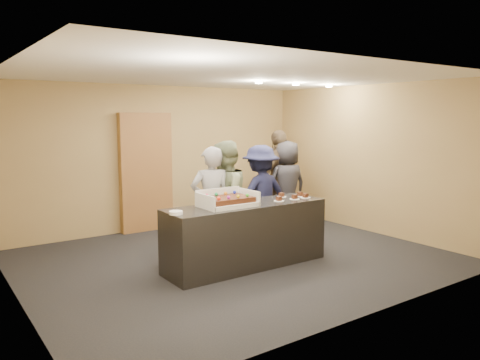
{
  "coord_description": "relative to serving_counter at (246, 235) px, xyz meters",
  "views": [
    {
      "loc": [
        -3.87,
        -5.63,
        2.11
      ],
      "look_at": [
        0.08,
        0.0,
        1.19
      ],
      "focal_mm": 35.0,
      "sensor_mm": 36.0,
      "label": 1
    }
  ],
  "objects": [
    {
      "name": "room",
      "position": [
        0.08,
        0.38,
        0.9
      ],
      "size": [
        6.04,
        6.0,
        2.7
      ],
      "color": "black",
      "rests_on": "ground"
    },
    {
      "name": "serving_counter",
      "position": [
        0.0,
        0.0,
        0.0
      ],
      "size": [
        2.4,
        0.7,
        0.9
      ],
      "primitive_type": "cube",
      "rotation": [
        0.0,
        0.0,
        -0.0
      ],
      "color": "black",
      "rests_on": "floor"
    },
    {
      "name": "storage_cabinet",
      "position": [
        -0.28,
        2.79,
        0.65
      ],
      "size": [
        1.0,
        0.15,
        2.19
      ],
      "primitive_type": "cube",
      "color": "brown",
      "rests_on": "floor"
    },
    {
      "name": "cake_box",
      "position": [
        -0.31,
        0.03,
        0.5
      ],
      "size": [
        0.75,
        0.52,
        0.22
      ],
      "color": "white",
      "rests_on": "serving_counter"
    },
    {
      "name": "sheet_cake",
      "position": [
        -0.31,
        0.0,
        0.55
      ],
      "size": [
        0.64,
        0.44,
        0.12
      ],
      "color": "#37190C",
      "rests_on": "cake_box"
    },
    {
      "name": "plate_stack",
      "position": [
        -1.14,
        -0.08,
        0.47
      ],
      "size": [
        0.17,
        0.17,
        0.04
      ],
      "primitive_type": "cylinder",
      "color": "white",
      "rests_on": "serving_counter"
    },
    {
      "name": "slice_a",
      "position": [
        0.52,
        -0.1,
        0.47
      ],
      "size": [
        0.15,
        0.15,
        0.07
      ],
      "color": "white",
      "rests_on": "serving_counter"
    },
    {
      "name": "slice_b",
      "position": [
        0.77,
        0.15,
        0.47
      ],
      "size": [
        0.15,
        0.15,
        0.07
      ],
      "color": "white",
      "rests_on": "serving_counter"
    },
    {
      "name": "slice_c",
      "position": [
        0.81,
        -0.11,
        0.47
      ],
      "size": [
        0.15,
        0.15,
        0.07
      ],
      "color": "white",
      "rests_on": "serving_counter"
    },
    {
      "name": "slice_d",
      "position": [
        1.05,
        0.03,
        0.47
      ],
      "size": [
        0.15,
        0.15,
        0.07
      ],
      "color": "white",
      "rests_on": "serving_counter"
    },
    {
      "name": "slice_e",
      "position": [
        1.02,
        -0.12,
        0.47
      ],
      "size": [
        0.15,
        0.15,
        0.07
      ],
      "color": "white",
      "rests_on": "serving_counter"
    },
    {
      "name": "person_server_grey",
      "position": [
        -0.23,
        0.58,
        0.39
      ],
      "size": [
        0.71,
        0.57,
        1.69
      ],
      "primitive_type": "imported",
      "rotation": [
        0.0,
        0.0,
        2.84
      ],
      "color": "#99989D",
      "rests_on": "floor"
    },
    {
      "name": "person_sage_man",
      "position": [
        0.03,
        0.59,
        0.43
      ],
      "size": [
        1.08,
        1.04,
        1.76
      ],
      "primitive_type": "imported",
      "rotation": [
        0.0,
        0.0,
        3.75
      ],
      "color": "gray",
      "rests_on": "floor"
    },
    {
      "name": "person_navy_man",
      "position": [
        0.93,
        0.88,
        0.38
      ],
      "size": [
        1.08,
        0.63,
        1.65
      ],
      "primitive_type": "imported",
      "rotation": [
        0.0,
        0.0,
        3.16
      ],
      "color": "#1A1D3E",
      "rests_on": "floor"
    },
    {
      "name": "person_brown_extra",
      "position": [
        1.92,
        1.57,
        0.49
      ],
      "size": [
        1.18,
        0.74,
        1.88
      ],
      "primitive_type": "imported",
      "rotation": [
        0.0,
        0.0,
        3.42
      ],
      "color": "brown",
      "rests_on": "floor"
    },
    {
      "name": "person_dark_suit",
      "position": [
        1.95,
        1.39,
        0.39
      ],
      "size": [
        0.88,
        0.63,
        1.68
      ],
      "primitive_type": "imported",
      "rotation": [
        0.0,
        0.0,
        3.01
      ],
      "color": "#2A292F",
      "rests_on": "floor"
    },
    {
      "name": "ceiling_spotlights",
      "position": [
        1.68,
        0.88,
        2.22
      ],
      "size": [
        1.72,
        0.12,
        0.03
      ],
      "color": "#FFEAC6",
      "rests_on": "ceiling"
    }
  ]
}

